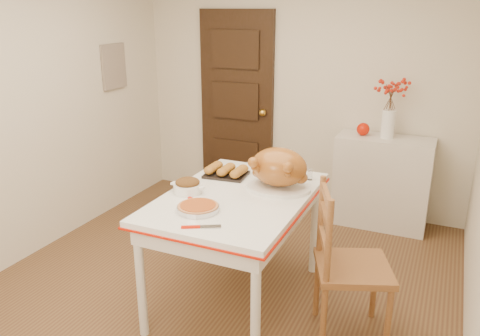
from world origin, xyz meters
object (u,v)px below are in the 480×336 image
at_px(kitchen_table, 237,249).
at_px(chair_oak, 354,264).
at_px(sideboard, 382,182).
at_px(pumpkin_pie, 198,207).
at_px(turkey_platter, 279,169).

xyz_separation_m(kitchen_table, chair_oak, (0.84, -0.06, 0.10)).
bearing_deg(kitchen_table, chair_oak, -3.78).
relative_size(sideboard, pumpkin_pie, 3.31).
relative_size(kitchen_table, pumpkin_pie, 5.17).
height_order(chair_oak, turkey_platter, turkey_platter).
relative_size(sideboard, kitchen_table, 0.64).
relative_size(sideboard, chair_oak, 0.86).
distance_m(chair_oak, turkey_platter, 0.82).
relative_size(kitchen_table, turkey_platter, 2.97).
xyz_separation_m(sideboard, pumpkin_pie, (-0.86, -2.13, 0.42)).
xyz_separation_m(chair_oak, turkey_platter, (-0.62, 0.28, 0.47)).
height_order(kitchen_table, turkey_platter, turkey_platter).
bearing_deg(turkey_platter, kitchen_table, -137.97).
bearing_deg(chair_oak, kitchen_table, 64.89).
relative_size(turkey_platter, pumpkin_pie, 1.74).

